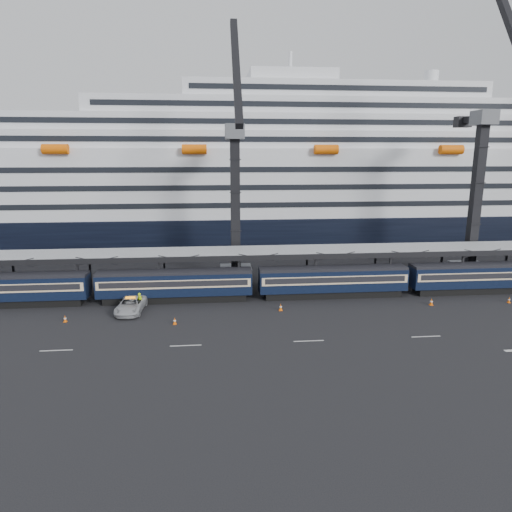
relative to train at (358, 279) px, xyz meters
name	(u,v)px	position (x,y,z in m)	size (l,w,h in m)	color
ground	(427,322)	(4.65, -10.00, -2.20)	(260.00, 260.00, 0.00)	black
train	(358,279)	(0.00, 0.00, 0.00)	(133.05, 3.00, 4.05)	black
canopy	(383,249)	(4.65, 4.00, 3.05)	(130.00, 6.25, 5.53)	gray
cruise_ship	(322,183)	(3.57, 35.99, 10.14)	(214.09, 28.84, 34.00)	black
crane_dark_near	(235,199)	(-15.35, 8.59, 9.73)	(4.50, 17.75, 35.08)	#4D5054
crane_dark_mid	(479,187)	(19.65, 7.59, 11.16)	(4.50, 18.24, 39.64)	#4D5054
pickup_truck	(131,305)	(-28.22, -3.69, -1.36)	(2.80, 6.06, 1.69)	#A3A4AA
worker	(140,301)	(-27.34, -2.72, -1.20)	(0.73, 0.48, 2.00)	#C8FF0D
traffic_cone_a	(65,319)	(-34.86, -6.34, -1.82)	(0.38, 0.38, 0.77)	#F05F07
traffic_cone_b	(175,321)	(-22.84, -8.16, -1.82)	(0.39, 0.39, 0.77)	#F05F07
traffic_cone_c	(281,307)	(-10.79, -4.80, -1.78)	(0.43, 0.43, 0.86)	#F05F07
traffic_cone_d	(431,302)	(7.78, -4.54, -1.78)	(0.43, 0.43, 0.86)	#F05F07
traffic_cone_e	(509,300)	(17.79, -4.56, -1.83)	(0.38, 0.38, 0.75)	#F05F07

